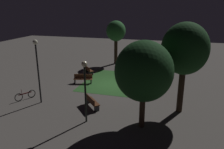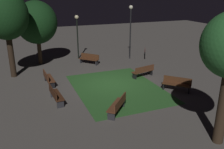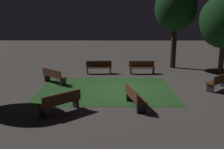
{
  "view_description": "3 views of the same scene",
  "coord_description": "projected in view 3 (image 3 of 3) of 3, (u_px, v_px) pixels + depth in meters",
  "views": [
    {
      "loc": [
        -19.5,
        -5.63,
        7.26
      ],
      "look_at": [
        0.22,
        0.06,
        0.92
      ],
      "focal_mm": 35.77,
      "sensor_mm": 36.0,
      "label": 1
    },
    {
      "loc": [
        14.49,
        -5.69,
        6.11
      ],
      "look_at": [
        0.65,
        -0.15,
        0.93
      ],
      "focal_mm": 38.46,
      "sensor_mm": 36.0,
      "label": 2
    },
    {
      "loc": [
        0.46,
        13.46,
        3.89
      ],
      "look_at": [
        0.57,
        -0.53,
        0.71
      ],
      "focal_mm": 40.54,
      "sensor_mm": 36.0,
      "label": 3
    }
  ],
  "objects": [
    {
      "name": "bench_back_row",
      "position": [
        142.0,
        67.0,
        17.78
      ],
      "size": [
        1.82,
        0.58,
        0.88
      ],
      "color": "brown",
      "rests_on": "ground"
    },
    {
      "name": "bench_path_side",
      "position": [
        61.0,
        102.0,
        10.43
      ],
      "size": [
        1.63,
        1.59,
        0.88
      ],
      "color": "#512D19",
      "rests_on": "ground"
    },
    {
      "name": "bench_near_trees",
      "position": [
        54.0,
        76.0,
        15.06
      ],
      "size": [
        1.66,
        1.56,
        0.88
      ],
      "color": "brown",
      "rests_on": "ground"
    },
    {
      "name": "ground_plane",
      "position": [
        122.0,
        89.0,
        13.98
      ],
      "size": [
        60.0,
        60.0,
        0.0
      ],
      "primitive_type": "plane",
      "color": "#56514C"
    },
    {
      "name": "tree_right_canopy",
      "position": [
        176.0,
        9.0,
        19.02
      ],
      "size": [
        3.13,
        3.13,
        6.31
      ],
      "color": "#2D2116",
      "rests_on": "ground"
    },
    {
      "name": "bench_front_left",
      "position": [
        99.0,
        67.0,
        17.81
      ],
      "size": [
        1.83,
        0.6,
        0.88
      ],
      "color": "#422314",
      "rests_on": "ground"
    },
    {
      "name": "grass_lawn",
      "position": [
        106.0,
        90.0,
        13.84
      ],
      "size": [
        7.27,
        5.44,
        0.01
      ],
      "primitive_type": "cube",
      "color": "#2D6028",
      "rests_on": "ground"
    },
    {
      "name": "bench_corner",
      "position": [
        219.0,
        81.0,
        13.78
      ],
      "size": [
        1.65,
        1.57,
        0.88
      ],
      "color": "#512D19",
      "rests_on": "ground"
    },
    {
      "name": "bench_by_lamp",
      "position": [
        134.0,
        96.0,
        11.13
      ],
      "size": [
        0.87,
        1.86,
        0.88
      ],
      "color": "brown",
      "rests_on": "ground"
    }
  ]
}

